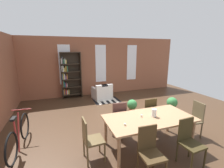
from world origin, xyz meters
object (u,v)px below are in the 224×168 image
dining_table (149,120)px  dining_chair_head_left (90,138)px  vase_on_table (154,113)px  potted_plant_corner (172,104)px  dining_chair_near_left (150,150)px  dining_chair_far_left (118,117)px  dining_chair_far_right (148,112)px  armchair_white (102,93)px  bookshelf_tall (70,75)px  dining_chair_head_right (194,118)px  dining_chair_near_right (189,140)px  bicycle_second (19,135)px  potted_plant_by_shelf (132,105)px

dining_table → dining_chair_head_left: dining_chair_head_left is taller
vase_on_table → potted_plant_corner: vase_on_table is taller
dining_chair_near_left → dining_chair_far_left: 1.51m
vase_on_table → dining_chair_far_right: dining_chair_far_right is taller
dining_table → armchair_white: size_ratio=2.35×
dining_chair_head_left → bookshelf_tall: 4.65m
vase_on_table → dining_chair_head_right: 1.33m
dining_chair_far_left → dining_table: bearing=-57.9°
dining_chair_far_left → bookshelf_tall: bearing=103.8°
dining_chair_far_left → dining_chair_head_right: size_ratio=1.00×
dining_chair_far_left → dining_chair_head_left: bearing=-141.1°
dining_table → armchair_white: dining_table is taller
dining_chair_near_right → dining_chair_near_left: (-0.93, 0.00, 0.00)m
dining_chair_far_right → bicycle_second: 3.39m
dining_chair_near_left → potted_plant_by_shelf: 2.88m
potted_plant_by_shelf → armchair_white: bearing=106.6°
potted_plant_by_shelf → dining_chair_head_left: bearing=-135.4°
vase_on_table → dining_chair_near_left: (-0.59, -0.75, -0.34)m
dining_table → potted_plant_corner: dining_table is taller
dining_chair_near_left → armchair_white: dining_chair_near_left is taller
dining_chair_head_right → potted_plant_by_shelf: 2.13m
dining_table → dining_chair_near_right: (0.46, -0.75, -0.17)m
vase_on_table → dining_table: bearing=-180.0°
dining_chair_far_left → dining_chair_near_left: bearing=-89.7°
vase_on_table → dining_chair_far_right: (0.34, 0.75, -0.34)m
dining_chair_near_right → armchair_white: size_ratio=1.07×
vase_on_table → potted_plant_corner: size_ratio=0.34×
dining_chair_far_right → dining_chair_head_left: bearing=-158.1°
dining_chair_near_right → dining_chair_far_right: (0.01, 1.51, 0.00)m
vase_on_table → armchair_white: bearing=92.3°
dining_chair_near_left → armchair_white: 4.67m
dining_chair_near_left → dining_chair_head_right: bearing=21.7°
dining_chair_near_left → dining_chair_head_left: bearing=141.6°
bicycle_second → potted_plant_corner: 4.98m
dining_table → potted_plant_by_shelf: dining_table is taller
dining_chair_head_right → dining_table: bearing=179.8°
bookshelf_tall → dining_chair_far_left: bearing=-76.2°
potted_plant_corner → dining_chair_head_left: bearing=-155.9°
dining_chair_far_right → dining_chair_near_right: bearing=-90.2°
vase_on_table → dining_chair_far_left: dining_chair_far_left is taller
dining_chair_near_left → potted_plant_corner: dining_chair_near_left is taller
dining_chair_head_left → bookshelf_tall: size_ratio=0.43×
dining_chair_near_left → bookshelf_tall: 5.48m
dining_table → potted_plant_by_shelf: 2.05m
dining_chair_far_left → dining_chair_head_right: 2.03m
bookshelf_tall → armchair_white: bookshelf_tall is taller
dining_chair_head_left → dining_chair_near_left: size_ratio=1.00×
vase_on_table → bookshelf_tall: size_ratio=0.09×
dining_chair_far_left → dining_chair_head_right: bearing=-21.9°
vase_on_table → potted_plant_by_shelf: bearing=77.5°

